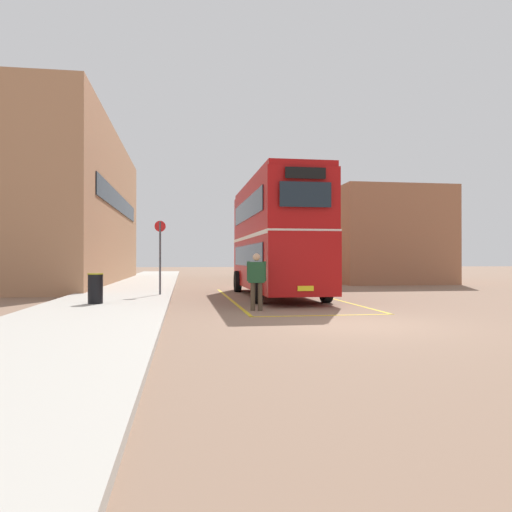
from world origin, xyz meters
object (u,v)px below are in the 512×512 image
at_px(double_decker_bus, 276,236).
at_px(pedestrian_boarding, 256,277).
at_px(single_deck_bus, 276,258).
at_px(bus_stop_sign, 160,251).
at_px(litter_bin, 95,288).

height_order(double_decker_bus, pedestrian_boarding, double_decker_bus).
xyz_separation_m(single_deck_bus, bus_stop_sign, (-8.65, -20.62, 0.26)).
bearing_deg(bus_stop_sign, pedestrian_boarding, -59.68).
distance_m(double_decker_bus, litter_bin, 7.80).
distance_m(double_decker_bus, single_deck_bus, 20.98).
height_order(pedestrian_boarding, litter_bin, pedestrian_boarding).
relative_size(litter_bin, bus_stop_sign, 0.33).
xyz_separation_m(double_decker_bus, litter_bin, (-6.56, -3.78, -1.89)).
distance_m(double_decker_bus, bus_stop_sign, 4.75).
height_order(double_decker_bus, single_deck_bus, double_decker_bus).
distance_m(pedestrian_boarding, litter_bin, 5.20).
xyz_separation_m(double_decker_bus, bus_stop_sign, (-4.71, -0.03, -0.61)).
relative_size(double_decker_bus, bus_stop_sign, 3.33).
bearing_deg(litter_bin, single_deck_bus, 66.70).
bearing_deg(pedestrian_boarding, litter_bin, 162.50).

